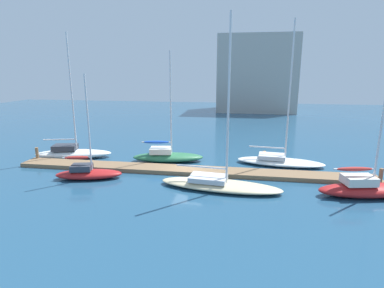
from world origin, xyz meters
TOP-DOWN VIEW (x-y plane):
  - ground_plane at (0.00, 0.00)m, footprint 120.00×120.00m
  - dock_pier at (0.00, 0.00)m, footprint 30.05×1.99m
  - dock_piling_near_end at (-14.63, 0.85)m, footprint 0.28×0.28m
  - dock_piling_far_end at (14.63, -0.85)m, footprint 0.28×0.28m
  - sailboat_0 at (-12.06, 2.58)m, footprint 7.64×3.71m
  - sailboat_1 at (-7.63, -2.77)m, footprint 5.44×2.88m
  - sailboat_2 at (-2.54, 2.88)m, footprint 6.90×3.16m
  - sailboat_3 at (2.83, -3.30)m, footprint 9.09×3.36m
  - sailboat_4 at (7.85, 3.41)m, footprint 7.94×3.25m
  - sailboat_5 at (12.85, -3.03)m, footprint 7.00×3.22m
  - mooring_buoy_orange at (6.66, 5.82)m, footprint 0.64×0.64m
  - harbor_building_distant at (7.13, 43.56)m, footprint 15.99×10.81m

SIDE VIEW (x-z plane):
  - ground_plane at x=0.00m, z-range 0.00..0.00m
  - dock_pier at x=0.00m, z-range 0.00..0.35m
  - mooring_buoy_orange at x=6.66m, z-range 0.00..0.64m
  - sailboat_3 at x=2.83m, z-range -5.60..6.51m
  - sailboat_4 at x=7.85m, z-range -5.83..6.77m
  - sailboat_1 at x=-7.63m, z-range -3.56..4.61m
  - sailboat_0 at x=-12.06m, z-range -5.32..6.49m
  - sailboat_2 at x=-2.54m, z-range -4.48..5.65m
  - sailboat_5 at x=12.85m, z-range -3.71..4.92m
  - dock_piling_near_end at x=-14.63m, z-range 0.00..1.37m
  - dock_piling_far_end at x=14.63m, z-range 0.00..1.37m
  - harbor_building_distant at x=7.13m, z-range 0.00..15.58m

